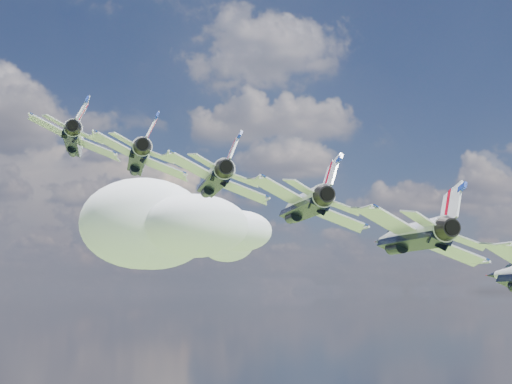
{
  "coord_description": "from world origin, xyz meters",
  "views": [
    {
      "loc": [
        3.99,
        -77.33,
        140.03
      ],
      "look_at": [
        13.28,
        -2.6,
        150.61
      ],
      "focal_mm": 50.0,
      "sensor_mm": 36.0,
      "label": 1
    }
  ],
  "objects": [
    {
      "name": "jet_1",
      "position": [
        0.42,
        8.57,
        156.03
      ],
      "size": [
        14.4,
        18.63,
        9.59
      ],
      "primitive_type": null,
      "rotation": [
        0.0,
        0.41,
        0.08
      ],
      "color": "white"
    },
    {
      "name": "jet_3",
      "position": [
        17.57,
        -6.32,
        148.81
      ],
      "size": [
        14.4,
        18.63,
        9.59
      ],
      "primitive_type": null,
      "rotation": [
        0.0,
        0.41,
        0.08
      ],
      "color": "white"
    },
    {
      "name": "jet_4",
      "position": [
        26.14,
        -13.77,
        145.2
      ],
      "size": [
        14.4,
        18.63,
        9.59
      ],
      "primitive_type": null,
      "rotation": [
        0.0,
        0.41,
        0.08
      ],
      "color": "white"
    },
    {
      "name": "jet_0",
      "position": [
        -8.15,
        16.01,
        159.65
      ],
      "size": [
        14.4,
        18.63,
        9.59
      ],
      "primitive_type": null,
      "rotation": [
        0.0,
        0.41,
        0.08
      ],
      "color": "white"
    },
    {
      "name": "jet_2",
      "position": [
        8.99,
        1.12,
        152.42
      ],
      "size": [
        14.4,
        18.63,
        9.59
      ],
      "primitive_type": null,
      "rotation": [
        0.0,
        0.41,
        0.08
      ],
      "color": "white"
    },
    {
      "name": "cloud_far",
      "position": [
        15.01,
        200.86,
        166.43
      ],
      "size": [
        68.64,
        53.93,
        26.97
      ],
      "primitive_type": "ellipsoid",
      "color": "white"
    }
  ]
}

